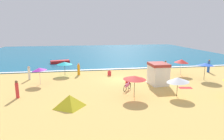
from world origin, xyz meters
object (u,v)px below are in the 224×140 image
Objects in this scene: beach_umbrella_2 at (181,61)px; beachgoer_2 at (79,69)px; beach_umbrella_1 at (64,63)px; beach_umbrella_0 at (178,80)px; beach_umbrella_4 at (39,69)px; beachgoer_6 at (165,68)px; small_boat_0 at (60,62)px; beach_umbrella_3 at (135,78)px; beachgoer_4 at (128,81)px; lifeguard_cabana at (158,74)px; beachgoer_0 at (209,66)px; beach_umbrella_5 at (205,64)px; beachgoer_3 at (29,73)px; beachgoer_1 at (17,89)px; beach_tent at (70,101)px; parked_bicycle at (127,87)px; beachgoer_5 at (109,73)px.

beach_umbrella_2 is 1.55× the size of beachgoer_2.
beach_umbrella_0 is at bearing -44.03° from beach_umbrella_1.
beachgoer_6 is at bearing 9.29° from beach_umbrella_4.
small_boat_0 is at bearing 145.40° from beach_umbrella_2.
beachgoer_4 is at bearing 83.29° from beach_umbrella_3.
lifeguard_cabana reaches higher than beachgoer_0.
beach_umbrella_1 is at bearing 162.55° from beach_umbrella_5.
beach_umbrella_4 reaches higher than beachgoer_3.
beachgoer_4 is at bearing 179.97° from beach_umbrella_5.
small_boat_0 is (-9.06, 14.99, 0.03)m from beachgoer_4.
beach_umbrella_4 is 4.76m from beachgoer_1.
beach_umbrella_3 is (7.05, -10.25, 0.22)m from beach_umbrella_1.
lifeguard_cabana is at bearing 28.23° from beach_tent.
beachgoer_2 is (-9.25, 10.59, -0.86)m from beach_umbrella_0.
small_boat_0 is (-8.38, 17.48, -0.03)m from parked_bicycle.
beach_umbrella_4 is 8.56m from beach_tent.
beach_umbrella_4 is 0.57× the size of small_boat_0.
beachgoer_4 is (11.91, -3.81, -0.53)m from beachgoer_3.
beach_umbrella_5 is 1.49× the size of beachgoer_0.
beach_umbrella_3 is at bearing -128.81° from beachgoer_6.
beach_umbrella_0 is at bearing -107.88° from beachgoer_6.
beachgoer_6 is (3.19, 5.07, -0.39)m from lifeguard_cabana.
beach_umbrella_4 is 13.75m from small_boat_0.
beachgoer_0 is (13.83, 8.63, -1.03)m from beach_umbrella_3.
beachgoer_4 is at bearing -70.72° from beachgoer_5.
beach_umbrella_3 is at bearing -55.49° from beach_umbrella_1.
beachgoer_3 is at bearing -179.11° from beachgoer_6.
beachgoer_0 is at bearing -4.44° from beach_umbrella_1.
parked_bicycle is (6.92, -8.01, -1.31)m from beach_umbrella_1.
beachgoer_1 is (-3.84, -8.63, -0.86)m from beach_umbrella_1.
beachgoer_4 is at bearing -35.93° from beach_umbrella_1.
beachgoer_6 is at bearing 38.46° from beach_tent.
beach_umbrella_4 reaches higher than beach_umbrella_1.
beach_umbrella_4 is 0.87× the size of beach_tent.
lifeguard_cabana is 1.23× the size of beach_umbrella_4.
beach_tent is at bearing -174.20° from beach_umbrella_0.
lifeguard_cabana reaches higher than beachgoer_2.
beach_tent is at bearing -159.15° from beach_umbrella_5.
beach_umbrella_5 is 0.80× the size of small_boat_0.
beach_umbrella_0 is at bearing -33.21° from parked_bicycle.
lifeguard_cabana reaches higher than beach_umbrella_0.
beach_umbrella_1 is 1.42× the size of beachgoer_2.
parked_bicycle is 0.84× the size of beachgoer_3.
parked_bicycle is 15.35m from beachgoer_0.
beach_umbrella_0 is at bearing -136.80° from beachgoer_0.
beach_umbrella_2 is 20.32m from beachgoer_3.
beachgoer_5 is (4.19, -0.98, -0.45)m from beachgoer_2.
beachgoer_5 is (-14.79, 0.46, -0.55)m from beachgoer_0.
beach_umbrella_1 is 14.25m from beachgoer_6.
beachgoer_3 is at bearing -177.03° from beachgoer_5.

